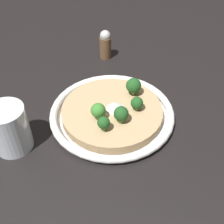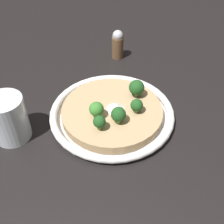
{
  "view_description": "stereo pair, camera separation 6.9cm",
  "coord_description": "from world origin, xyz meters",
  "px_view_note": "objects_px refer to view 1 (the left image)",
  "views": [
    {
      "loc": [
        -0.51,
        -0.03,
        0.49
      ],
      "look_at": [
        0.0,
        0.0,
        0.02
      ],
      "focal_mm": 45.0,
      "sensor_mm": 36.0,
      "label": 1
    },
    {
      "loc": [
        -0.5,
        -0.09,
        0.49
      ],
      "look_at": [
        0.0,
        0.0,
        0.02
      ],
      "focal_mm": 45.0,
      "sensor_mm": 36.0,
      "label": 2
    }
  ],
  "objects_px": {
    "drinking_glass": "(9,129)",
    "broccoli_left": "(104,123)",
    "broccoli_front_right": "(134,86)",
    "broccoli_front_left": "(121,114)",
    "risotto_bowl": "(112,113)",
    "broccoli_front": "(137,105)",
    "pepper_shaker": "(105,44)",
    "broccoli_back_left": "(98,111)"
  },
  "relations": [
    {
      "from": "drinking_glass",
      "to": "pepper_shaker",
      "type": "distance_m",
      "value": 0.42
    },
    {
      "from": "broccoli_front_left",
      "to": "broccoli_front_right",
      "type": "height_order",
      "value": "broccoli_front_right"
    },
    {
      "from": "risotto_bowl",
      "to": "broccoli_left",
      "type": "relative_size",
      "value": 8.2
    },
    {
      "from": "broccoli_back_left",
      "to": "broccoli_front_right",
      "type": "height_order",
      "value": "broccoli_front_right"
    },
    {
      "from": "broccoli_left",
      "to": "risotto_bowl",
      "type": "bearing_deg",
      "value": -11.62
    },
    {
      "from": "broccoli_front_right",
      "to": "drinking_glass",
      "type": "distance_m",
      "value": 0.31
    },
    {
      "from": "broccoli_back_left",
      "to": "pepper_shaker",
      "type": "height_order",
      "value": "pepper_shaker"
    },
    {
      "from": "broccoli_front_left",
      "to": "drinking_glass",
      "type": "relative_size",
      "value": 0.38
    },
    {
      "from": "broccoli_front_left",
      "to": "pepper_shaker",
      "type": "bearing_deg",
      "value": 10.09
    },
    {
      "from": "risotto_bowl",
      "to": "broccoli_front_right",
      "type": "distance_m",
      "value": 0.09
    },
    {
      "from": "broccoli_front",
      "to": "pepper_shaker",
      "type": "height_order",
      "value": "pepper_shaker"
    },
    {
      "from": "broccoli_front_right",
      "to": "broccoli_back_left",
      "type": "bearing_deg",
      "value": 138.96
    },
    {
      "from": "broccoli_front_left",
      "to": "broccoli_front",
      "type": "distance_m",
      "value": 0.05
    },
    {
      "from": "risotto_bowl",
      "to": "drinking_glass",
      "type": "relative_size",
      "value": 2.83
    },
    {
      "from": "broccoli_front_left",
      "to": "broccoli_front_right",
      "type": "relative_size",
      "value": 0.89
    },
    {
      "from": "broccoli_front_left",
      "to": "drinking_glass",
      "type": "bearing_deg",
      "value": 104.11
    },
    {
      "from": "broccoli_front_left",
      "to": "broccoli_front_right",
      "type": "bearing_deg",
      "value": -15.73
    },
    {
      "from": "broccoli_front",
      "to": "broccoli_front_right",
      "type": "distance_m",
      "value": 0.07
    },
    {
      "from": "risotto_bowl",
      "to": "broccoli_left",
      "type": "height_order",
      "value": "broccoli_left"
    },
    {
      "from": "broccoli_front_left",
      "to": "broccoli_front",
      "type": "bearing_deg",
      "value": -44.23
    },
    {
      "from": "risotto_bowl",
      "to": "broccoli_front_left",
      "type": "height_order",
      "value": "broccoli_front_left"
    },
    {
      "from": "risotto_bowl",
      "to": "broccoli_left",
      "type": "bearing_deg",
      "value": 168.38
    },
    {
      "from": "pepper_shaker",
      "to": "broccoli_front_left",
      "type": "bearing_deg",
      "value": -169.91
    },
    {
      "from": "risotto_bowl",
      "to": "broccoli_back_left",
      "type": "relative_size",
      "value": 7.37
    },
    {
      "from": "broccoli_front_right",
      "to": "drinking_glass",
      "type": "bearing_deg",
      "value": 121.26
    },
    {
      "from": "risotto_bowl",
      "to": "broccoli_front",
      "type": "relative_size",
      "value": 8.46
    },
    {
      "from": "risotto_bowl",
      "to": "pepper_shaker",
      "type": "height_order",
      "value": "pepper_shaker"
    },
    {
      "from": "broccoli_front_left",
      "to": "drinking_glass",
      "type": "height_order",
      "value": "drinking_glass"
    },
    {
      "from": "broccoli_front_left",
      "to": "broccoli_front",
      "type": "height_order",
      "value": "broccoli_front_left"
    },
    {
      "from": "drinking_glass",
      "to": "broccoli_left",
      "type": "bearing_deg",
      "value": -81.42
    },
    {
      "from": "risotto_bowl",
      "to": "pepper_shaker",
      "type": "bearing_deg",
      "value": 7.06
    },
    {
      "from": "broccoli_front",
      "to": "broccoli_front_right",
      "type": "xyz_separation_m",
      "value": [
        0.06,
        0.01,
        0.01
      ]
    },
    {
      "from": "broccoli_back_left",
      "to": "drinking_glass",
      "type": "relative_size",
      "value": 0.38
    },
    {
      "from": "broccoli_front_left",
      "to": "broccoli_left",
      "type": "xyz_separation_m",
      "value": [
        -0.03,
        0.04,
        -0.0
      ]
    },
    {
      "from": "broccoli_front",
      "to": "broccoli_left",
      "type": "height_order",
      "value": "broccoli_left"
    },
    {
      "from": "broccoli_front_left",
      "to": "risotto_bowl",
      "type": "bearing_deg",
      "value": 28.16
    },
    {
      "from": "broccoli_front_right",
      "to": "pepper_shaker",
      "type": "relative_size",
      "value": 0.51
    },
    {
      "from": "broccoli_front_right",
      "to": "broccoli_left",
      "type": "xyz_separation_m",
      "value": [
        -0.13,
        0.07,
        -0.0
      ]
    },
    {
      "from": "broccoli_front",
      "to": "pepper_shaker",
      "type": "distance_m",
      "value": 0.3
    },
    {
      "from": "broccoli_front_right",
      "to": "pepper_shaker",
      "type": "distance_m",
      "value": 0.24
    },
    {
      "from": "broccoli_front_right",
      "to": "pepper_shaker",
      "type": "xyz_separation_m",
      "value": [
        0.22,
        0.09,
        -0.01
      ]
    },
    {
      "from": "risotto_bowl",
      "to": "drinking_glass",
      "type": "bearing_deg",
      "value": 115.45
    }
  ]
}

